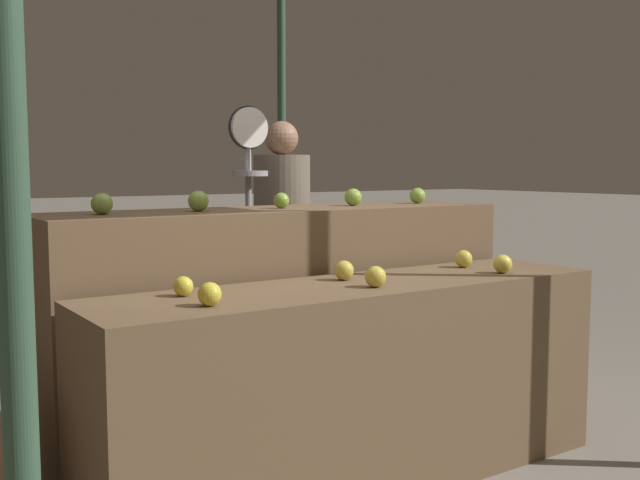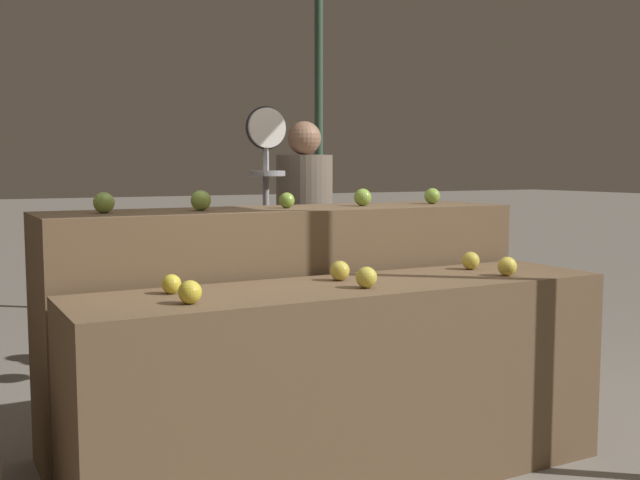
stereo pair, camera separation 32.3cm
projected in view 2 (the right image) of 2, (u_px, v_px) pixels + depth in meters
display_counter_front at (351, 385)px, 3.01m from camera, size 2.23×0.55×0.82m
display_counter_back at (287, 324)px, 3.53m from camera, size 2.23×0.55×1.09m
apple_front_0 at (190, 292)px, 2.54m from camera, size 0.08×0.08×0.08m
apple_front_1 at (366, 277)px, 2.87m from camera, size 0.08×0.08×0.08m
apple_front_2 at (507, 266)px, 3.20m from camera, size 0.08×0.08×0.08m
apple_front_3 at (171, 284)px, 2.74m from camera, size 0.07×0.07×0.07m
apple_front_4 at (340, 271)px, 3.06m from camera, size 0.08×0.08×0.08m
apple_front_5 at (471, 261)px, 3.40m from camera, size 0.08×0.08×0.08m
apple_back_0 at (104, 203)px, 3.08m from camera, size 0.09×0.09×0.09m
apple_back_1 at (201, 200)px, 3.27m from camera, size 0.09×0.09×0.09m
apple_back_2 at (286, 200)px, 3.46m from camera, size 0.07×0.07×0.07m
apple_back_3 at (363, 197)px, 3.66m from camera, size 0.09×0.09×0.09m
apple_back_4 at (432, 196)px, 3.87m from camera, size 0.08×0.08×0.08m
produce_scale at (267, 191)px, 4.16m from camera, size 0.24×0.20×1.62m
person_vendor_at_scale at (304, 230)px, 4.61m from camera, size 0.45×0.45×1.56m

